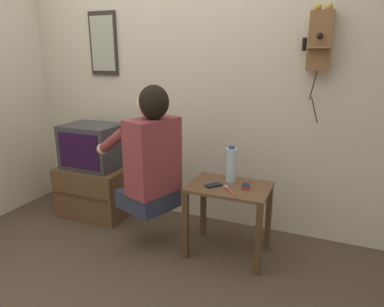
{
  "coord_description": "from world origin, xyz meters",
  "views": [
    {
      "loc": [
        1.16,
        -1.6,
        1.45
      ],
      "look_at": [
        0.25,
        0.57,
        0.77
      ],
      "focal_mm": 32.0,
      "sensor_mm": 36.0,
      "label": 1
    }
  ],
  "objects_px": {
    "television": "(92,146)",
    "toothbrush": "(230,190)",
    "wall_phone_antique": "(320,40)",
    "cell_phone_held": "(214,185)",
    "cell_phone_spare": "(246,186)",
    "framed_picture": "(103,44)",
    "person": "(150,153)",
    "water_bottle": "(231,165)"
  },
  "relations": [
    {
      "from": "person",
      "to": "cell_phone_spare",
      "type": "xyz_separation_m",
      "value": [
        0.68,
        0.15,
        -0.21
      ]
    },
    {
      "from": "cell_phone_spare",
      "to": "toothbrush",
      "type": "height_order",
      "value": "toothbrush"
    },
    {
      "from": "framed_picture",
      "to": "cell_phone_held",
      "type": "distance_m",
      "value": 1.69
    },
    {
      "from": "cell_phone_spare",
      "to": "water_bottle",
      "type": "bearing_deg",
      "value": 139.3
    },
    {
      "from": "wall_phone_antique",
      "to": "cell_phone_spare",
      "type": "distance_m",
      "value": 1.14
    },
    {
      "from": "television",
      "to": "toothbrush",
      "type": "bearing_deg",
      "value": -11.36
    },
    {
      "from": "wall_phone_antique",
      "to": "cell_phone_held",
      "type": "xyz_separation_m",
      "value": [
        -0.6,
        -0.48,
        -1.0
      ]
    },
    {
      "from": "television",
      "to": "wall_phone_antique",
      "type": "relative_size",
      "value": 0.61
    },
    {
      "from": "television",
      "to": "toothbrush",
      "type": "xyz_separation_m",
      "value": [
        1.38,
        -0.28,
        -0.11
      ]
    },
    {
      "from": "television",
      "to": "cell_phone_held",
      "type": "relative_size",
      "value": 3.72
    },
    {
      "from": "wall_phone_antique",
      "to": "cell_phone_held",
      "type": "height_order",
      "value": "wall_phone_antique"
    },
    {
      "from": "person",
      "to": "cell_phone_spare",
      "type": "relative_size",
      "value": 6.96
    },
    {
      "from": "person",
      "to": "cell_phone_held",
      "type": "height_order",
      "value": "person"
    },
    {
      "from": "framed_picture",
      "to": "cell_phone_held",
      "type": "xyz_separation_m",
      "value": [
        1.26,
        -0.52,
        -1.0
      ]
    },
    {
      "from": "cell_phone_spare",
      "to": "toothbrush",
      "type": "bearing_deg",
      "value": -135.59
    },
    {
      "from": "person",
      "to": "water_bottle",
      "type": "relative_size",
      "value": 3.43
    },
    {
      "from": "television",
      "to": "cell_phone_held",
      "type": "bearing_deg",
      "value": -10.24
    },
    {
      "from": "television",
      "to": "wall_phone_antique",
      "type": "xyz_separation_m",
      "value": [
        1.84,
        0.25,
        0.89
      ]
    },
    {
      "from": "wall_phone_antique",
      "to": "framed_picture",
      "type": "distance_m",
      "value": 1.86
    },
    {
      "from": "wall_phone_antique",
      "to": "framed_picture",
      "type": "relative_size",
      "value": 1.48
    },
    {
      "from": "wall_phone_antique",
      "to": "framed_picture",
      "type": "bearing_deg",
      "value": 178.65
    },
    {
      "from": "cell_phone_spare",
      "to": "toothbrush",
      "type": "distance_m",
      "value": 0.15
    },
    {
      "from": "wall_phone_antique",
      "to": "cell_phone_held",
      "type": "relative_size",
      "value": 6.09
    },
    {
      "from": "water_bottle",
      "to": "wall_phone_antique",
      "type": "bearing_deg",
      "value": 32.87
    },
    {
      "from": "wall_phone_antique",
      "to": "cell_phone_spare",
      "type": "height_order",
      "value": "wall_phone_antique"
    },
    {
      "from": "cell_phone_held",
      "to": "cell_phone_spare",
      "type": "xyz_separation_m",
      "value": [
        0.22,
        0.07,
        0.0
      ]
    },
    {
      "from": "framed_picture",
      "to": "water_bottle",
      "type": "distance_m",
      "value": 1.65
    },
    {
      "from": "wall_phone_antique",
      "to": "toothbrush",
      "type": "distance_m",
      "value": 1.22
    },
    {
      "from": "wall_phone_antique",
      "to": "person",
      "type": "bearing_deg",
      "value": -152.43
    },
    {
      "from": "wall_phone_antique",
      "to": "water_bottle",
      "type": "distance_m",
      "value": 1.07
    },
    {
      "from": "framed_picture",
      "to": "cell_phone_spare",
      "type": "distance_m",
      "value": 1.84
    },
    {
      "from": "framed_picture",
      "to": "toothbrush",
      "type": "xyz_separation_m",
      "value": [
        1.4,
        -0.57,
        -0.99
      ]
    },
    {
      "from": "framed_picture",
      "to": "television",
      "type": "bearing_deg",
      "value": -85.89
    },
    {
      "from": "person",
      "to": "cell_phone_held",
      "type": "xyz_separation_m",
      "value": [
        0.46,
        0.08,
        -0.21
      ]
    },
    {
      "from": "cell_phone_held",
      "to": "toothbrush",
      "type": "distance_m",
      "value": 0.15
    },
    {
      "from": "cell_phone_spare",
      "to": "water_bottle",
      "type": "xyz_separation_m",
      "value": [
        -0.13,
        0.07,
        0.12
      ]
    },
    {
      "from": "cell_phone_spare",
      "to": "television",
      "type": "bearing_deg",
      "value": 161.65
    },
    {
      "from": "person",
      "to": "television",
      "type": "bearing_deg",
      "value": 88.01
    },
    {
      "from": "toothbrush",
      "to": "cell_phone_held",
      "type": "bearing_deg",
      "value": 115.7
    },
    {
      "from": "television",
      "to": "water_bottle",
      "type": "relative_size",
      "value": 1.84
    },
    {
      "from": "person",
      "to": "cell_phone_held",
      "type": "relative_size",
      "value": 6.93
    },
    {
      "from": "cell_phone_held",
      "to": "toothbrush",
      "type": "bearing_deg",
      "value": 17.12
    }
  ]
}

